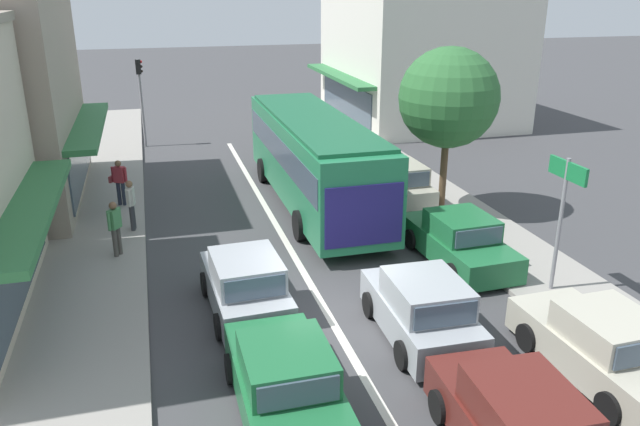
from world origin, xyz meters
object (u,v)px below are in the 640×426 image
object	(u,v)px
parked_sedan_kerb_front	(604,348)
parked_sedan_kerb_second	(459,241)
hatchback_queue_far_back	(516,424)
pedestrian_browsing_midblock	(131,202)
directional_road_sign	(564,195)
hatchback_adjacent_lane_lead	(422,310)
street_tree_right	(449,98)
parked_hatchback_kerb_third	(397,184)
city_bus	(314,155)
traffic_light_downstreet	(140,88)
parked_hatchback_kerb_rear	(351,149)
pedestrian_far_walker	(115,225)
pedestrian_with_handbag_near	(119,180)
hatchback_queue_gap_filler	(246,286)
sedan_behind_bus_mid	(286,385)

from	to	relation	value
parked_sedan_kerb_front	parked_sedan_kerb_second	distance (m)	5.82
hatchback_queue_far_back	pedestrian_browsing_midblock	size ratio (longest dim) A/B	2.31
directional_road_sign	parked_sedan_kerb_front	bearing A→B (deg)	-109.90
hatchback_adjacent_lane_lead	parked_sedan_kerb_front	xyz separation A→B (m)	(2.92, -2.35, -0.05)
hatchback_queue_far_back	street_tree_right	xyz separation A→B (m)	(4.20, 11.39, 3.29)
parked_hatchback_kerb_third	directional_road_sign	size ratio (longest dim) A/B	1.03
parked_sedan_kerb_front	parked_sedan_kerb_second	bearing A→B (deg)	92.06
parked_sedan_kerb_second	directional_road_sign	distance (m)	3.42
city_bus	traffic_light_downstreet	size ratio (longest dim) A/B	2.59
parked_hatchback_kerb_rear	street_tree_right	world-z (taller)	street_tree_right
parked_hatchback_kerb_third	pedestrian_far_walker	distance (m)	9.98
parked_sedan_kerb_front	pedestrian_far_walker	world-z (taller)	pedestrian_far_walker
parked_sedan_kerb_second	pedestrian_browsing_midblock	world-z (taller)	pedestrian_browsing_midblock
hatchback_queue_far_back	parked_hatchback_kerb_rear	xyz separation A→B (m)	(3.04, 17.99, 0.00)
parked_sedan_kerb_front	pedestrian_with_handbag_near	distance (m)	16.29
hatchback_queue_gap_filler	pedestrian_with_handbag_near	distance (m)	9.14
parked_hatchback_kerb_rear	pedestrian_far_walker	size ratio (longest dim) A/B	2.29
city_bus	hatchback_queue_far_back	xyz separation A→B (m)	(-0.08, -13.25, -1.17)
hatchback_queue_far_back	traffic_light_downstreet	world-z (taller)	traffic_light_downstreet
sedan_behind_bus_mid	pedestrian_far_walker	distance (m)	8.71
parked_sedan_kerb_second	parked_hatchback_kerb_third	size ratio (longest dim) A/B	1.15
hatchback_queue_far_back	pedestrian_far_walker	world-z (taller)	pedestrian_far_walker
hatchback_queue_gap_filler	directional_road_sign	distance (m)	8.09
hatchback_adjacent_lane_lead	directional_road_sign	xyz separation A→B (m)	(4.17, 1.11, 1.97)
parked_sedan_kerb_front	directional_road_sign	world-z (taller)	directional_road_sign
directional_road_sign	pedestrian_with_handbag_near	world-z (taller)	directional_road_sign
traffic_light_downstreet	street_tree_right	world-z (taller)	street_tree_right
hatchback_adjacent_lane_lead	hatchback_queue_gap_filler	bearing A→B (deg)	148.43
street_tree_right	parked_hatchback_kerb_rear	bearing A→B (deg)	99.90
hatchback_adjacent_lane_lead	hatchback_queue_gap_filler	distance (m)	4.22
parked_sedan_kerb_front	traffic_light_downstreet	distance (m)	23.99
city_bus	pedestrian_far_walker	world-z (taller)	city_bus
hatchback_adjacent_lane_lead	hatchback_queue_far_back	distance (m)	3.97
hatchback_queue_far_back	parked_sedan_kerb_second	bearing A→B (deg)	69.33
hatchback_queue_gap_filler	parked_hatchback_kerb_third	distance (m)	9.29
directional_road_sign	pedestrian_with_handbag_near	xyz separation A→B (m)	(-10.84, 9.70, -1.61)
street_tree_right	sedan_behind_bus_mid	bearing A→B (deg)	-129.40
directional_road_sign	parked_hatchback_kerb_rear	bearing A→B (deg)	95.42
traffic_light_downstreet	parked_sedan_kerb_front	bearing A→B (deg)	-68.77
city_bus	parked_sedan_kerb_front	distance (m)	12.06
parked_hatchback_kerb_third	street_tree_right	bearing A→B (deg)	-50.22
parked_sedan_kerb_front	pedestrian_browsing_midblock	xyz separation A→B (m)	(-9.18, 10.60, 0.40)
hatchback_adjacent_lane_lead	hatchback_queue_far_back	xyz separation A→B (m)	(-0.09, -3.97, 0.00)
city_bus	hatchback_queue_gap_filler	xyz separation A→B (m)	(-3.58, -7.07, -1.17)
directional_road_sign	pedestrian_browsing_midblock	distance (m)	12.74
hatchback_queue_gap_filler	pedestrian_far_walker	distance (m)	5.11
hatchback_queue_gap_filler	parked_sedan_kerb_second	size ratio (longest dim) A/B	0.88
parked_sedan_kerb_front	pedestrian_with_handbag_near	bearing A→B (deg)	126.07
city_bus	sedan_behind_bus_mid	xyz separation A→B (m)	(-3.48, -11.10, -1.22)
directional_road_sign	pedestrian_with_handbag_near	bearing A→B (deg)	138.19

